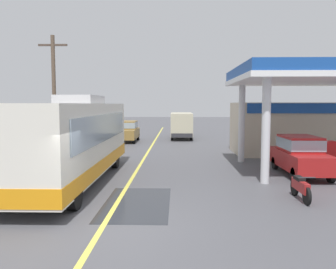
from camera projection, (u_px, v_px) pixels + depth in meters
ground at (153, 143)px, 29.62m from camera, size 120.00×120.00×0.00m
lane_divider_stripe at (149, 151)px, 24.64m from camera, size 0.16×50.00×0.01m
wet_puddle_patch at (137, 203)px, 11.57m from camera, size 2.18×4.16×0.01m
coach_bus_main at (75, 142)px, 14.62m from camera, size 2.60×11.04×3.69m
gas_station_roadside at (298, 115)px, 21.10m from camera, size 9.10×11.95×5.10m
car_at_pump at (300, 153)px, 16.15m from camera, size 1.70×4.20×1.82m
minibus_opposing_lane at (181, 123)px, 33.61m from camera, size 2.04×6.13×2.44m
motorcycle_parked_forecourt at (300, 187)px, 11.97m from camera, size 0.55×1.80×0.92m
pedestrian_near_pump at (294, 155)px, 16.31m from camera, size 0.55×0.22×1.66m
pedestrian_by_shop at (298, 157)px, 15.61m from camera, size 0.55×0.22×1.66m
car_trailing_behind_bus at (128, 130)px, 30.60m from camera, size 1.70×4.20×1.82m
utility_pole_roadside at (54, 94)px, 21.75m from camera, size 1.80×0.24×7.55m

